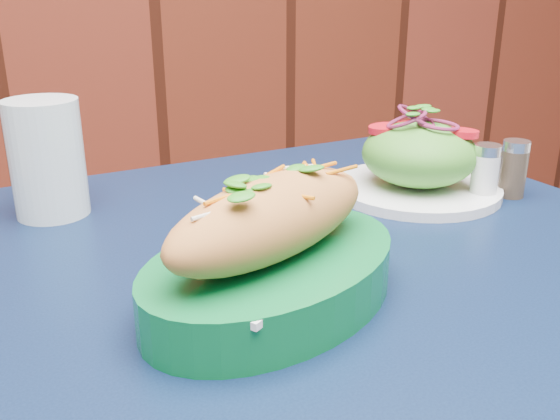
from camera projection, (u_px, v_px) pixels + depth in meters
name	position (u px, v px, depth m)	size (l,w,h in m)	color
cafe_table	(315.00, 353.00, 0.61)	(0.84, 0.84, 0.75)	black
banh_mi_basket	(272.00, 252.00, 0.51)	(0.30, 0.25, 0.12)	#08632D
salad_plate	(419.00, 161.00, 0.77)	(0.21, 0.21, 0.10)	white
water_glass	(47.00, 158.00, 0.69)	(0.08, 0.08, 0.13)	silver
salt_shaker	(485.00, 173.00, 0.74)	(0.03, 0.03, 0.07)	white
pepper_shaker	(514.00, 169.00, 0.76)	(0.03, 0.03, 0.07)	#3F3326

